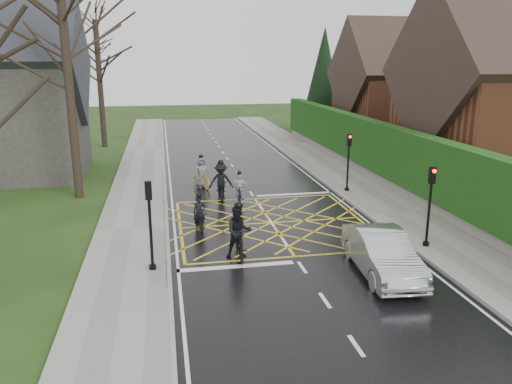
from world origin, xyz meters
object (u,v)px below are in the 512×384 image
object	(u,v)px
cyclist_lead	(202,176)
cyclist_front	(240,191)
cyclist_mid	(221,185)
cyclist_rear	(200,218)
car	(382,253)
cyclist_back	(239,237)

from	to	relation	value
cyclist_lead	cyclist_front	bearing A→B (deg)	-86.64
cyclist_mid	cyclist_rear	bearing A→B (deg)	-103.68
cyclist_lead	car	world-z (taller)	cyclist_lead
cyclist_mid	car	bearing A→B (deg)	-63.26
cyclist_rear	cyclist_mid	size ratio (longest dim) A/B	0.77
cyclist_lead	car	size ratio (longest dim) A/B	0.46
cyclist_back	cyclist_mid	world-z (taller)	cyclist_back
cyclist_mid	car	xyz separation A→B (m)	(4.21, -10.11, -0.02)
cyclist_front	cyclist_lead	distance (m)	3.86
cyclist_mid	cyclist_lead	distance (m)	2.85
cyclist_front	cyclist_back	bearing A→B (deg)	-87.98
cyclist_mid	car	world-z (taller)	cyclist_mid
cyclist_front	car	xyz separation A→B (m)	(3.38, -9.34, 0.13)
cyclist_lead	cyclist_mid	bearing A→B (deg)	-95.34
cyclist_front	cyclist_lead	world-z (taller)	cyclist_lead
cyclist_rear	cyclist_back	distance (m)	3.47
cyclist_back	car	distance (m)	5.06
car	cyclist_rear	bearing A→B (deg)	139.92
cyclist_front	car	bearing A→B (deg)	-59.09
cyclist_back	cyclist_lead	size ratio (longest dim) A/B	1.03
cyclist_back	car	size ratio (longest dim) A/B	0.47
cyclist_back	car	xyz separation A→B (m)	(4.49, -2.32, -0.05)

